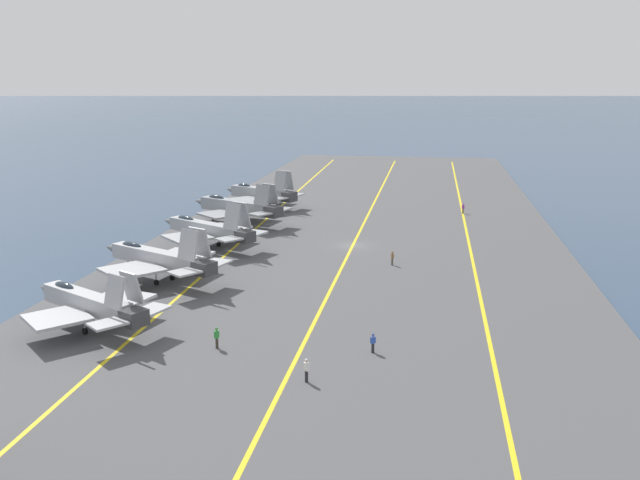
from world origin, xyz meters
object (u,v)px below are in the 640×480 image
object	(u,v)px
parked_jet_nearest	(89,303)
parked_jet_third	(207,229)
parked_jet_second	(158,258)
crew_white_vest	(306,369)
parked_jet_fourth	(237,207)
crew_brown_vest	(392,257)
parked_jet_fifth	(260,193)
crew_purple_vest	(463,208)
crew_green_vest	(217,337)
crew_blue_vest	(373,342)

from	to	relation	value
parked_jet_nearest	parked_jet_third	distance (m)	30.57
parked_jet_second	crew_white_vest	bearing A→B (deg)	-137.38
parked_jet_fourth	crew_white_vest	world-z (taller)	parked_jet_fourth
crew_brown_vest	crew_white_vest	bearing A→B (deg)	172.79
parked_jet_third	crew_brown_vest	bearing A→B (deg)	-101.23
parked_jet_fifth	crew_purple_vest	distance (m)	34.52
crew_purple_vest	crew_brown_vest	bearing A→B (deg)	164.27
parked_jet_nearest	crew_green_vest	world-z (taller)	parked_jet_nearest
crew_green_vest	parked_jet_second	bearing A→B (deg)	35.11
parked_jet_fifth	crew_green_vest	distance (m)	63.80
parked_jet_second	crew_blue_vest	world-z (taller)	parked_jet_second
crew_purple_vest	crew_white_vest	xyz separation A→B (m)	(-67.22, 13.77, 0.02)
parked_jet_fourth	crew_green_vest	size ratio (longest dim) A/B	9.37
crew_white_vest	crew_blue_vest	size ratio (longest dim) A/B	1.11
parked_jet_fifth	crew_green_vest	world-z (taller)	parked_jet_fifth
crew_green_vest	parked_jet_nearest	bearing A→B (deg)	78.83
parked_jet_fifth	crew_purple_vest	bearing A→B (deg)	-90.77
parked_jet_fourth	crew_blue_vest	bearing A→B (deg)	-151.93
parked_jet_fourth	crew_purple_vest	bearing A→B (deg)	-67.58
crew_purple_vest	crew_white_vest	distance (m)	68.61
parked_jet_third	crew_green_vest	distance (m)	35.10
parked_jet_third	crew_green_vest	size ratio (longest dim) A/B	9.09
crew_white_vest	parked_jet_third	bearing A→B (deg)	28.02
parked_jet_second	crew_brown_vest	xyz separation A→B (m)	(10.96, -24.71, -1.73)
parked_jet_third	parked_jet_fourth	bearing A→B (deg)	1.46
crew_white_vest	parked_jet_nearest	bearing A→B (deg)	70.06
parked_jet_third	parked_jet_fourth	xyz separation A→B (m)	(14.92, 0.38, 0.23)
parked_jet_second	crew_white_vest	size ratio (longest dim) A/B	9.16
crew_blue_vest	parked_jet_nearest	bearing A→B (deg)	87.11
crew_purple_vest	crew_white_vest	world-z (taller)	crew_white_vest
parked_jet_nearest	parked_jet_fifth	size ratio (longest dim) A/B	0.97
crew_purple_vest	parked_jet_third	bearing A→B (deg)	130.54
parked_jet_third	parked_jet_fifth	bearing A→B (deg)	0.85
parked_jet_fifth	parked_jet_second	bearing A→B (deg)	-179.74
crew_green_vest	crew_brown_vest	bearing A→B (deg)	-24.15
crew_green_vest	crew_white_vest	bearing A→B (deg)	-121.17
parked_jet_fifth	parked_jet_nearest	bearing A→B (deg)	179.96
crew_purple_vest	crew_blue_vest	xyz separation A→B (m)	(-60.96, 9.49, -0.08)
crew_white_vest	crew_blue_vest	distance (m)	7.59
crew_blue_vest	parked_jet_second	bearing A→B (deg)	57.13
crew_purple_vest	crew_green_vest	world-z (taller)	crew_green_vest
parked_jet_fifth	parked_jet_third	bearing A→B (deg)	-179.15
parked_jet_nearest	parked_jet_fourth	world-z (taller)	parked_jet_fourth
parked_jet_nearest	parked_jet_third	xyz separation A→B (m)	(30.57, -0.48, 0.09)
parked_jet_nearest	parked_jet_fifth	xyz separation A→B (m)	(60.15, -0.04, 0.03)
parked_jet_third	parked_jet_fifth	xyz separation A→B (m)	(29.58, 0.44, -0.07)
parked_jet_second	parked_jet_fifth	distance (m)	45.40
parked_jet_third	crew_white_vest	size ratio (longest dim) A/B	9.05
crew_purple_vest	parked_jet_fourth	bearing A→B (deg)	112.42
parked_jet_fourth	parked_jet_nearest	bearing A→B (deg)	179.87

